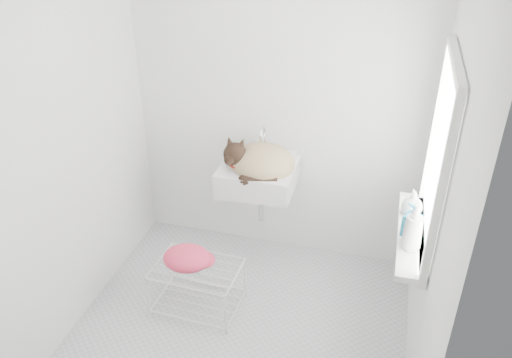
% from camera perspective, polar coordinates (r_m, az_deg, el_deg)
% --- Properties ---
extents(floor, '(2.20, 2.00, 0.02)m').
position_cam_1_polar(floor, '(3.68, -1.70, -15.87)').
color(floor, '#B6BABE').
rests_on(floor, ground).
extents(back_wall, '(2.20, 0.02, 2.50)m').
position_cam_1_polar(back_wall, '(3.80, 2.44, 8.43)').
color(back_wall, white).
rests_on(back_wall, ground).
extents(right_wall, '(0.02, 2.00, 2.50)m').
position_cam_1_polar(right_wall, '(2.83, 19.72, -1.37)').
color(right_wall, white).
rests_on(right_wall, ground).
extents(left_wall, '(0.02, 2.00, 2.50)m').
position_cam_1_polar(left_wall, '(3.39, -20.18, 3.77)').
color(left_wall, white).
rests_on(left_wall, ground).
extents(window_glass, '(0.01, 0.80, 1.00)m').
position_cam_1_polar(window_glass, '(2.96, 19.63, 2.26)').
color(window_glass, white).
rests_on(window_glass, right_wall).
extents(window_frame, '(0.04, 0.90, 1.10)m').
position_cam_1_polar(window_frame, '(2.96, 19.34, 2.30)').
color(window_frame, white).
rests_on(window_frame, right_wall).
extents(windowsill, '(0.16, 0.88, 0.04)m').
position_cam_1_polar(windowsill, '(3.21, 16.75, -5.79)').
color(windowsill, white).
rests_on(windowsill, right_wall).
extents(sink, '(0.54, 0.47, 0.22)m').
position_cam_1_polar(sink, '(3.76, 0.24, 1.46)').
color(sink, white).
rests_on(sink, back_wall).
extents(faucet, '(0.20, 0.14, 0.20)m').
position_cam_1_polar(faucet, '(3.85, 0.94, 4.52)').
color(faucet, silver).
rests_on(faucet, sink).
extents(cat, '(0.49, 0.39, 0.31)m').
position_cam_1_polar(cat, '(3.72, 0.32, 1.87)').
color(cat, tan).
rests_on(cat, sink).
extents(wire_rack, '(0.59, 0.43, 0.34)m').
position_cam_1_polar(wire_rack, '(3.75, -6.41, -11.92)').
color(wire_rack, silver).
rests_on(wire_rack, floor).
extents(towel, '(0.35, 0.26, 0.14)m').
position_cam_1_polar(towel, '(3.62, -7.60, -9.11)').
color(towel, orange).
rests_on(towel, wire_rack).
extents(bottle_a, '(0.11, 0.11, 0.24)m').
position_cam_1_polar(bottle_a, '(3.06, 16.57, -7.28)').
color(bottle_a, white).
rests_on(bottle_a, windowsill).
extents(bottle_b, '(0.13, 0.12, 0.20)m').
position_cam_1_polar(bottle_b, '(3.16, 16.61, -5.96)').
color(bottle_b, teal).
rests_on(bottle_b, windowsill).
extents(bottle_c, '(0.15, 0.15, 0.17)m').
position_cam_1_polar(bottle_c, '(3.35, 16.67, -3.75)').
color(bottle_c, silver).
rests_on(bottle_c, windowsill).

